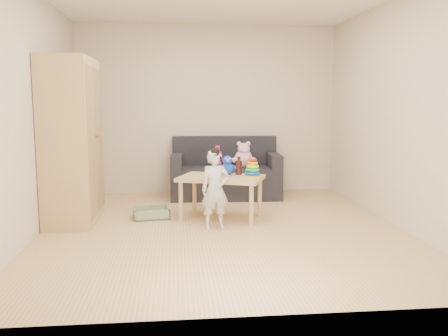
{
  "coord_description": "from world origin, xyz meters",
  "views": [
    {
      "loc": [
        -0.51,
        -5.19,
        1.41
      ],
      "look_at": [
        0.05,
        0.25,
        0.65
      ],
      "focal_mm": 38.0,
      "sensor_mm": 36.0,
      "label": 1
    }
  ],
  "objects": [
    {
      "name": "storage_bin",
      "position": [
        -0.82,
        0.55,
        0.06
      ],
      "size": [
        0.47,
        0.38,
        0.13
      ],
      "primitive_type": null,
      "rotation": [
        0.0,
        0.0,
        0.14
      ],
      "color": "gray",
      "rests_on": "ground"
    },
    {
      "name": "play_table",
      "position": [
        0.04,
        0.45,
        0.26
      ],
      "size": [
        1.14,
        0.94,
        0.52
      ],
      "primitive_type": "cube",
      "rotation": [
        0.0,
        0.0,
        -0.37
      ],
      "color": "tan",
      "rests_on": "ground"
    },
    {
      "name": "pink_bear",
      "position": [
        0.49,
        1.73,
        0.61
      ],
      "size": [
        0.3,
        0.26,
        0.32
      ],
      "primitive_type": null,
      "rotation": [
        0.0,
        0.0,
        0.06
      ],
      "color": "#F2B2CE",
      "rests_on": "sofa"
    },
    {
      "name": "toddler",
      "position": [
        -0.08,
        -0.01,
        0.43
      ],
      "size": [
        0.35,
        0.26,
        0.86
      ],
      "primitive_type": "imported",
      "rotation": [
        0.0,
        0.0,
        0.15
      ],
      "color": "beige",
      "rests_on": "ground"
    },
    {
      "name": "doll",
      "position": [
        0.11,
        1.74,
        0.61
      ],
      "size": [
        0.17,
        0.11,
        0.32
      ],
      "primitive_type": "imported",
      "rotation": [
        0.0,
        0.0,
        -0.02
      ],
      "color": "#DB2992",
      "rests_on": "sofa"
    },
    {
      "name": "room",
      "position": [
        0.0,
        0.0,
        1.3
      ],
      "size": [
        4.5,
        4.5,
        4.5
      ],
      "color": "tan",
      "rests_on": "ground"
    },
    {
      "name": "brown_bottle",
      "position": [
        0.27,
        0.58,
        0.61
      ],
      "size": [
        0.08,
        0.08,
        0.22
      ],
      "color": "black",
      "rests_on": "play_table"
    },
    {
      "name": "yellow_book",
      "position": [
        -0.07,
        0.61,
        0.53
      ],
      "size": [
        0.28,
        0.28,
        0.02
      ],
      "primitive_type": "cube",
      "rotation": [
        0.0,
        0.0,
        -0.46
      ],
      "color": "#D9E818",
      "rests_on": "play_table"
    },
    {
      "name": "wooden_figure",
      "position": [
        -0.04,
        0.48,
        0.58
      ],
      "size": [
        0.06,
        0.05,
        0.12
      ],
      "primitive_type": null,
      "rotation": [
        0.0,
        0.0,
        -0.3
      ],
      "color": "brown",
      "rests_on": "play_table"
    },
    {
      "name": "blue_plush",
      "position": [
        0.13,
        0.59,
        0.64
      ],
      "size": [
        0.23,
        0.2,
        0.24
      ],
      "primitive_type": null,
      "rotation": [
        0.0,
        0.0,
        -0.23
      ],
      "color": "blue",
      "rests_on": "play_table"
    },
    {
      "name": "wardrobe",
      "position": [
        -1.72,
        0.52,
        0.96
      ],
      "size": [
        0.53,
        1.07,
        1.92
      ],
      "primitive_type": "cube",
      "color": "tan",
      "rests_on": "ground"
    },
    {
      "name": "sofa",
      "position": [
        0.23,
        1.76,
        0.23
      ],
      "size": [
        1.64,
        0.88,
        0.45
      ],
      "primitive_type": "cube",
      "rotation": [
        0.0,
        0.0,
        -0.05
      ],
      "color": "black",
      "rests_on": "ground"
    },
    {
      "name": "ring_stacker",
      "position": [
        0.41,
        0.4,
        0.61
      ],
      "size": [
        0.19,
        0.19,
        0.22
      ],
      "color": "yellow",
      "rests_on": "play_table"
    }
  ]
}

